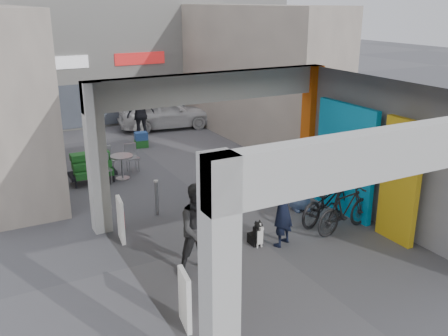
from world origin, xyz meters
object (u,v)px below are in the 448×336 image
produce_stand (92,171)px  man_elderly (302,181)px  man_back_turned (200,229)px  border_collie (257,235)px  cafe_set (116,167)px  bicycle_rear (345,210)px  man_with_dog (283,209)px  bicycle_front (327,200)px  man_crates (141,114)px  white_van (165,113)px

produce_stand → man_elderly: bearing=-37.4°
man_back_turned → man_elderly: (3.64, 1.61, -0.14)m
border_collie → man_elderly: 2.42m
cafe_set → bicycle_rear: size_ratio=0.81×
man_with_dog → bicycle_front: 1.82m
border_collie → man_crates: (0.72, 9.71, 0.73)m
man_elderly → bicycle_front: size_ratio=0.79×
bicycle_front → white_van: (-0.02, 10.59, 0.13)m
produce_stand → white_van: size_ratio=0.34×
man_back_turned → bicycle_rear: man_back_turned is taller
produce_stand → bicycle_rear: (4.38, -6.08, 0.19)m
man_crates → man_with_dog: bearing=80.6°
man_with_dog → bicycle_front: bearing=171.7°
bicycle_rear → white_van: bearing=-8.2°
man_back_turned → white_van: 11.98m
cafe_set → man_elderly: bearing=-54.0°
man_with_dog → cafe_set: bearing=-98.7°
produce_stand → man_back_turned: bearing=-74.6°
border_collie → bicycle_rear: 2.24m
man_elderly → bicycle_front: man_elderly is taller
produce_stand → bicycle_rear: size_ratio=0.75×
man_crates → bicycle_rear: man_crates is taller
man_elderly → man_back_turned: bearing=-145.2°
produce_stand → man_back_turned: size_ratio=0.71×
bicycle_rear → man_elderly: bearing=-2.8°
border_collie → bicycle_front: bearing=8.3°
man_with_dog → bicycle_front: size_ratio=0.84×
man_crates → white_van: size_ratio=0.51×
man_back_turned → white_van: bearing=77.6°
produce_stand → bicycle_rear: bicycle_rear is taller
bicycle_front → man_elderly: bearing=-5.4°
cafe_set → white_van: size_ratio=0.37×
produce_stand → man_with_dog: (2.70, -5.97, 0.50)m
man_elderly → man_crates: bearing=109.9°
man_crates → bicycle_front: (1.49, -9.39, -0.46)m
cafe_set → man_elderly: man_elderly is taller
man_back_turned → bicycle_front: (3.80, 0.77, -0.41)m
cafe_set → man_crates: 4.40m
cafe_set → man_back_turned: size_ratio=0.78×
border_collie → man_elderly: man_elderly is taller
man_crates → border_collie: bearing=77.6°
man_with_dog → bicycle_rear: (1.69, -0.11, -0.31)m
produce_stand → man_back_turned: (0.60, -6.19, 0.58)m
produce_stand → man_elderly: man_elderly is taller
man_with_dog → man_elderly: 2.07m
cafe_set → man_with_dog: 6.47m
produce_stand → man_with_dog: size_ratio=0.79×
man_crates → man_elderly: bearing=90.7°
man_with_dog → white_van: man_with_dog is taller
white_van → produce_stand: bearing=148.2°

